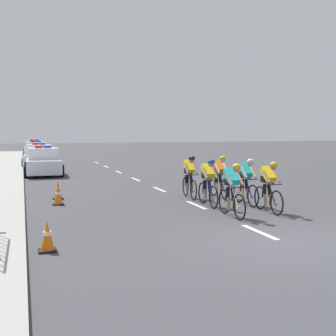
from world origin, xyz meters
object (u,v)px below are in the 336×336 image
cyclist_third (208,182)px  cyclist_sixth (220,176)px  police_car_second (39,156)px  police_car_third (36,152)px  cyclist_fourth (246,181)px  cyclist_fifth (190,176)px  police_car_furthest (34,149)px  police_car_nearest (43,162)px  traffic_cone_near (58,190)px  cyclist_second (269,186)px  traffic_cone_mid (58,195)px  cyclist_lead (232,189)px  traffic_cone_far (47,236)px

cyclist_third → cyclist_sixth: (1.12, 1.53, 0.00)m
police_car_second → police_car_third: size_ratio=1.01×
cyclist_fourth → cyclist_fifth: size_ratio=1.00×
police_car_furthest → police_car_third: bearing=-90.0°
cyclist_third → police_car_nearest: bearing=110.4°
police_car_third → traffic_cone_near: bearing=-89.8°
cyclist_second → traffic_cone_mid: 6.71m
traffic_cone_mid → traffic_cone_near: bearing=85.9°
cyclist_second → cyclist_fourth: (-0.01, 1.36, 0.00)m
cyclist_fifth → traffic_cone_mid: cyclist_fifth is taller
cyclist_fifth → police_car_third: bearing=101.3°
cyclist_third → police_car_furthest: bearing=98.5°
cyclist_lead → cyclist_fifth: same height
cyclist_lead → police_car_nearest: 14.65m
cyclist_lead → traffic_cone_far: cyclist_lead is taller
traffic_cone_far → police_car_furthest: bearing=88.9°
cyclist_third → traffic_cone_mid: size_ratio=2.69×
cyclist_fifth → traffic_cone_far: cyclist_fifth is taller
cyclist_fifth → cyclist_lead: bearing=-92.0°
police_car_nearest → police_car_furthest: size_ratio=1.00×
traffic_cone_near → cyclist_lead: bearing=-48.3°
police_car_nearest → traffic_cone_far: (-0.64, -15.94, -0.37)m
cyclist_fifth → police_car_nearest: police_car_nearest is taller
cyclist_third → traffic_cone_mid: cyclist_third is taller
cyclist_fifth → cyclist_second: bearing=-69.8°
cyclist_fourth → traffic_cone_mid: 6.13m
cyclist_sixth → traffic_cone_near: 5.78m
traffic_cone_mid → police_car_second: bearing=90.0°
police_car_second → traffic_cone_far: 21.81m
police_car_nearest → traffic_cone_mid: police_car_nearest is taller
cyclist_sixth → police_car_furthest: (-5.64, 28.72, -0.11)m
traffic_cone_near → traffic_cone_far: 6.91m
cyclist_second → traffic_cone_far: (-6.43, -2.26, -0.48)m
cyclist_sixth → traffic_cone_mid: cyclist_sixth is taller
cyclist_lead → cyclist_sixth: same height
cyclist_sixth → cyclist_fifth: bearing=168.0°
traffic_cone_near → traffic_cone_far: same height
police_car_third → cyclist_third: bearing=-79.6°
cyclist_second → traffic_cone_near: 7.35m
cyclist_second → traffic_cone_near: bearing=141.0°
cyclist_sixth → police_car_nearest: size_ratio=0.39×
traffic_cone_near → cyclist_sixth: bearing=-15.6°
cyclist_third → cyclist_fifth: bearing=88.3°
cyclist_sixth → traffic_cone_far: 8.25m
cyclist_fifth → cyclist_sixth: 1.09m
cyclist_lead → cyclist_sixth: bearing=70.4°
cyclist_fourth → traffic_cone_far: size_ratio=2.69×
cyclist_fourth → police_car_third: police_car_third is taller
cyclist_third → cyclist_fourth: same height
traffic_cone_far → police_car_nearest: bearing=87.7°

